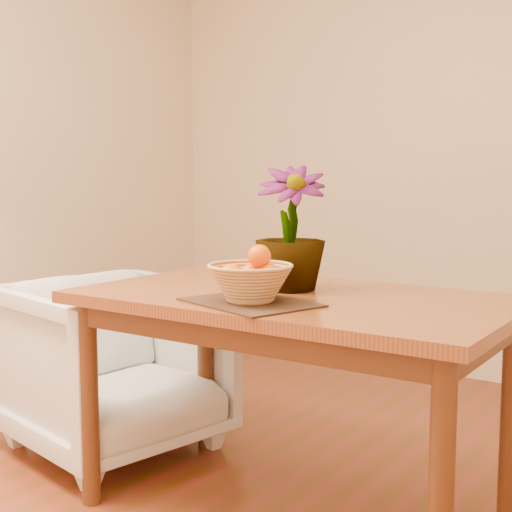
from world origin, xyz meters
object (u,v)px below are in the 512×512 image
Objects in this scene: table at (293,321)px; wicker_basket at (250,284)px; potted_plant at (290,228)px; armchair at (115,357)px.

wicker_basket reaches higher than table.
potted_plant is at bearing 129.11° from table.
potted_plant reaches higher than table.
wicker_basket is at bearing -95.05° from table.
wicker_basket is at bearing -115.88° from potted_plant.
wicker_basket is (-0.02, -0.22, 0.15)m from table.
table is 0.96m from armchair.
potted_plant reaches higher than wicker_basket.
wicker_basket is 0.62× the size of potted_plant.
table is 1.79× the size of armchair.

